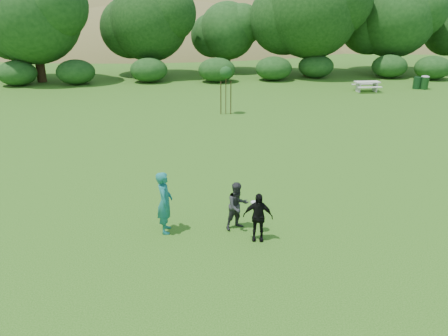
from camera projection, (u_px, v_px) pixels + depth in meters
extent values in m
plane|color=#19470C|center=(234.00, 241.00, 12.67)|extent=(120.00, 120.00, 0.00)
imported|color=#176966|center=(165.00, 202.00, 12.85)|extent=(0.46, 0.70, 1.91)
imported|color=#28292B|center=(238.00, 206.00, 13.09)|extent=(0.90, 0.82, 1.50)
imported|color=black|center=(258.00, 217.00, 12.48)|extent=(0.91, 0.53, 1.46)
cylinder|color=#133419|center=(417.00, 83.00, 33.61)|extent=(0.60, 0.60, 0.90)
cylinder|color=white|center=(255.00, 202.00, 12.81)|extent=(0.27, 0.27, 0.06)
cylinder|color=#3F2D18|center=(226.00, 94.00, 25.98)|extent=(0.05, 0.05, 2.50)
sphere|color=#184318|center=(226.00, 72.00, 25.52)|extent=(0.70, 0.70, 0.70)
cylinder|color=#342514|center=(221.00, 98.00, 26.04)|extent=(0.06, 0.06, 2.00)
cylinder|color=#362715|center=(231.00, 98.00, 26.09)|extent=(0.06, 0.06, 2.00)
cube|color=beige|center=(367.00, 82.00, 32.46)|extent=(1.80, 0.75, 0.08)
cube|color=#ABABA0|center=(358.00, 87.00, 32.54)|extent=(0.10, 0.70, 0.68)
cube|color=#AEAEA2|center=(375.00, 87.00, 32.65)|extent=(0.10, 0.70, 0.68)
cube|color=beige|center=(370.00, 87.00, 32.00)|extent=(1.80, 0.28, 0.06)
cube|color=beige|center=(364.00, 84.00, 33.12)|extent=(1.80, 0.28, 0.06)
cylinder|color=#163C18|center=(424.00, 83.00, 33.45)|extent=(0.60, 0.60, 0.90)
ellipsoid|color=#979797|center=(425.00, 77.00, 33.27)|extent=(0.60, 0.60, 0.20)
ellipsoid|color=olive|center=(53.00, 107.00, 79.75)|extent=(110.00, 70.00, 44.00)
ellipsoid|color=olive|center=(291.00, 111.00, 86.39)|extent=(100.00, 64.00, 52.00)
ellipsoid|color=olive|center=(159.00, 95.00, 68.80)|extent=(80.00, 50.00, 28.00)
ellipsoid|color=olive|center=(369.00, 82.00, 73.35)|extent=(60.00, 44.00, 24.00)
cylinder|color=#3A2616|center=(40.00, 63.00, 35.97)|extent=(0.73, 0.73, 3.15)
sphere|color=#194214|center=(33.00, 16.00, 34.64)|extent=(7.54, 7.54, 7.54)
cylinder|color=#3A2616|center=(151.00, 60.00, 38.68)|extent=(0.68, 0.68, 2.80)
sphere|color=#194214|center=(149.00, 22.00, 37.50)|extent=(6.73, 6.73, 6.73)
cylinder|color=#3A2616|center=(227.00, 59.00, 41.25)|extent=(0.60, 0.60, 2.27)
sphere|color=#194214|center=(227.00, 31.00, 40.32)|extent=(5.22, 5.22, 5.22)
cylinder|color=#3A2616|center=(309.00, 57.00, 38.90)|extent=(0.76, 0.76, 3.32)
sphere|color=#194214|center=(312.00, 10.00, 37.48)|extent=(8.12, 8.12, 8.12)
cylinder|color=#3A2616|center=(390.00, 56.00, 40.60)|extent=(0.71, 0.71, 2.97)
sphere|color=#194214|center=(395.00, 17.00, 39.34)|extent=(7.19, 7.19, 7.19)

